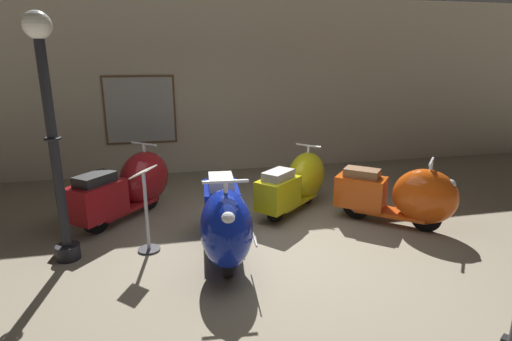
{
  "coord_description": "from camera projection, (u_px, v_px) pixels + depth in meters",
  "views": [
    {
      "loc": [
        -1.22,
        -4.57,
        2.37
      ],
      "look_at": [
        0.01,
        0.95,
        0.78
      ],
      "focal_mm": 28.43,
      "sensor_mm": 36.0,
      "label": 1
    }
  ],
  "objects": [
    {
      "name": "scooter_3",
      "position": [
        404.0,
        196.0,
        5.74
      ],
      "size": [
        1.58,
        1.45,
        1.02
      ],
      "rotation": [
        0.0,
        0.0,
        -0.71
      ],
      "color": "black",
      "rests_on": "ground"
    },
    {
      "name": "scooter_1",
      "position": [
        225.0,
        221.0,
        4.76
      ],
      "size": [
        0.66,
        1.86,
        1.11
      ],
      "rotation": [
        0.0,
        0.0,
        -1.65
      ],
      "color": "black",
      "rests_on": "ground"
    },
    {
      "name": "scooter_2",
      "position": [
        298.0,
        181.0,
        6.45
      ],
      "size": [
        1.53,
        1.44,
        1.0
      ],
      "rotation": [
        0.0,
        0.0,
        0.73
      ],
      "color": "black",
      "rests_on": "ground"
    },
    {
      "name": "lamppost",
      "position": [
        51.0,
        128.0,
        4.5
      ],
      "size": [
        0.3,
        0.3,
        2.84
      ],
      "color": "black",
      "rests_on": "ground"
    },
    {
      "name": "showroom_back_wall",
      "position": [
        224.0,
        87.0,
        8.43
      ],
      "size": [
        18.0,
        0.24,
        3.55
      ],
      "color": "#BCB29E",
      "rests_on": "ground"
    },
    {
      "name": "scooter_0",
      "position": [
        132.0,
        185.0,
        6.13
      ],
      "size": [
        1.53,
        1.7,
        1.09
      ],
      "rotation": [
        0.0,
        0.0,
        0.88
      ],
      "color": "black",
      "rests_on": "ground"
    },
    {
      "name": "info_stanchion",
      "position": [
        147.0,
        217.0,
        5.02
      ],
      "size": [
        0.33,
        0.38,
        1.1
      ],
      "color": "#333338",
      "rests_on": "ground"
    },
    {
      "name": "ground_plane",
      "position": [
        271.0,
        249.0,
        5.19
      ],
      "size": [
        60.0,
        60.0,
        0.0
      ],
      "primitive_type": "plane",
      "color": "gray"
    }
  ]
}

